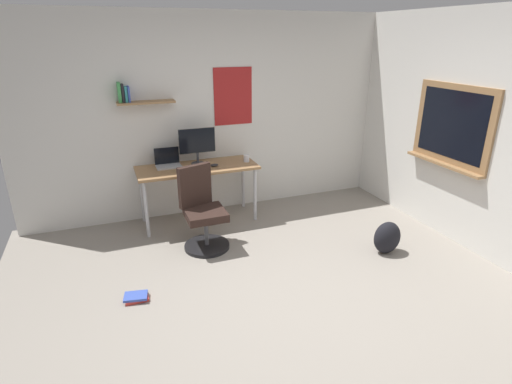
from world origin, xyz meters
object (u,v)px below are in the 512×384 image
object	(u,v)px
office_chair	(202,214)
laptop	(168,162)
keyboard	(192,168)
computer_mouse	(214,165)
book_stack_on_floor	(136,297)
backpack	(387,238)
coffee_mug	(246,158)
desk	(197,172)
monitor_primary	(197,144)

from	to	relation	value
office_chair	laptop	xyz separation A→B (m)	(-0.22, 0.84, 0.40)
office_chair	keyboard	world-z (taller)	office_chair
computer_mouse	book_stack_on_floor	xyz separation A→B (m)	(-1.17, -1.42, -0.74)
office_chair	backpack	world-z (taller)	office_chair
keyboard	backpack	bearing A→B (deg)	-39.42
office_chair	backpack	bearing A→B (deg)	-25.30
coffee_mug	backpack	bearing A→B (deg)	-54.59
desk	book_stack_on_floor	distance (m)	1.89
computer_mouse	coffee_mug	bearing A→B (deg)	6.35
laptop	backpack	world-z (taller)	laptop
monitor_primary	book_stack_on_floor	size ratio (longest dim) A/B	1.98
keyboard	computer_mouse	size ratio (longest dim) A/B	3.56
keyboard	coffee_mug	xyz separation A→B (m)	(0.73, 0.05, 0.04)
keyboard	coffee_mug	bearing A→B (deg)	3.92
keyboard	book_stack_on_floor	world-z (taller)	keyboard
backpack	book_stack_on_floor	world-z (taller)	backpack
monitor_primary	book_stack_on_floor	xyz separation A→B (m)	(-1.00, -1.59, -0.99)
monitor_primary	laptop	bearing A→B (deg)	172.71
monitor_primary	keyboard	distance (m)	0.33
monitor_primary	coffee_mug	size ratio (longest dim) A/B	5.04
computer_mouse	book_stack_on_floor	world-z (taller)	computer_mouse
computer_mouse	coffee_mug	distance (m)	0.45
laptop	coffee_mug	xyz separation A→B (m)	(0.99, -0.17, -0.01)
coffee_mug	book_stack_on_floor	bearing A→B (deg)	-137.68
monitor_primary	backpack	xyz separation A→B (m)	(1.73, -1.69, -0.83)
office_chair	book_stack_on_floor	distance (m)	1.22
office_chair	book_stack_on_floor	world-z (taller)	office_chair
laptop	computer_mouse	bearing A→B (deg)	-22.04
keyboard	coffee_mug	size ratio (longest dim) A/B	4.02
office_chair	monitor_primary	size ratio (longest dim) A/B	2.05
laptop	computer_mouse	xyz separation A→B (m)	(0.54, -0.22, -0.04)
computer_mouse	book_stack_on_floor	bearing A→B (deg)	-129.38
book_stack_on_floor	laptop	bearing A→B (deg)	69.20
computer_mouse	backpack	xyz separation A→B (m)	(1.56, -1.51, -0.58)
office_chair	book_stack_on_floor	xyz separation A→B (m)	(-0.85, -0.80, -0.38)
laptop	book_stack_on_floor	xyz separation A→B (m)	(-0.62, -1.64, -0.78)
monitor_primary	backpack	world-z (taller)	monitor_primary
office_chair	computer_mouse	world-z (taller)	office_chair
keyboard	book_stack_on_floor	xyz separation A→B (m)	(-0.89, -1.42, -0.73)
laptop	book_stack_on_floor	distance (m)	1.92
backpack	book_stack_on_floor	size ratio (longest dim) A/B	1.60
monitor_primary	keyboard	xyz separation A→B (m)	(-0.11, -0.17, -0.26)
office_chair	backpack	size ratio (longest dim) A/B	2.54
coffee_mug	book_stack_on_floor	xyz separation A→B (m)	(-1.62, -1.47, -0.77)
desk	keyboard	distance (m)	0.14
office_chair	book_stack_on_floor	size ratio (longest dim) A/B	4.06
laptop	monitor_primary	xyz separation A→B (m)	(0.38, -0.05, 0.22)
laptop	keyboard	bearing A→B (deg)	-39.84
desk	keyboard	world-z (taller)	keyboard
keyboard	coffee_mug	world-z (taller)	coffee_mug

